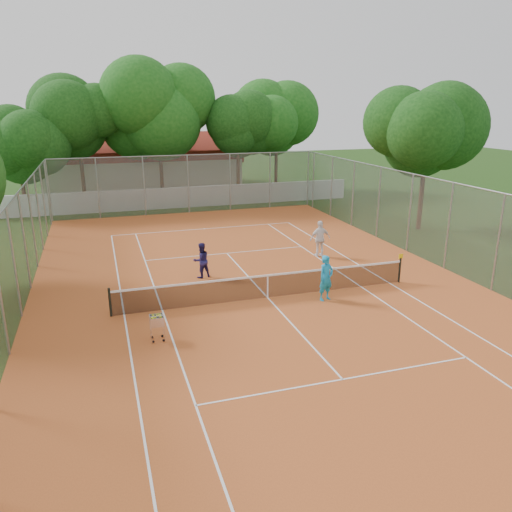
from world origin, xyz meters
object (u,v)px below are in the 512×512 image
object	(u,v)px
player_far_left	(201,260)
player_far_right	(320,239)
player_near	(326,278)
ball_hopper	(157,327)
clubhouse	(142,164)
tennis_net	(268,286)

from	to	relation	value
player_far_left	player_far_right	size ratio (longest dim) A/B	0.86
player_near	ball_hopper	xyz separation A→B (m)	(-6.64, -1.55, -0.43)
ball_hopper	player_far_right	bearing A→B (deg)	56.67
player_far_left	clubhouse	bearing A→B (deg)	-105.51
tennis_net	player_far_right	size ratio (longest dim) A/B	6.52
ball_hopper	tennis_net	bearing A→B (deg)	46.62
clubhouse	ball_hopper	bearing A→B (deg)	-94.68
player_far_right	ball_hopper	distance (m)	11.24
clubhouse	player_far_right	world-z (taller)	clubhouse
ball_hopper	player_far_left	bearing A→B (deg)	83.77
tennis_net	clubhouse	size ratio (longest dim) A/B	0.72
player_near	player_far_right	xyz separation A→B (m)	(2.21, 5.36, 0.02)
clubhouse	player_far_right	size ratio (longest dim) A/B	9.01
player_near	player_far_left	bearing A→B (deg)	117.09
clubhouse	player_near	bearing A→B (deg)	-82.24
player_far_right	ball_hopper	size ratio (longest dim) A/B	1.96
player_far_right	ball_hopper	xyz separation A→B (m)	(-8.86, -6.91, -0.45)
tennis_net	player_far_left	distance (m)	3.75
player_near	player_far_left	world-z (taller)	player_near
player_near	tennis_net	bearing A→B (deg)	139.23
player_near	ball_hopper	distance (m)	6.84
tennis_net	player_near	world-z (taller)	player_near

